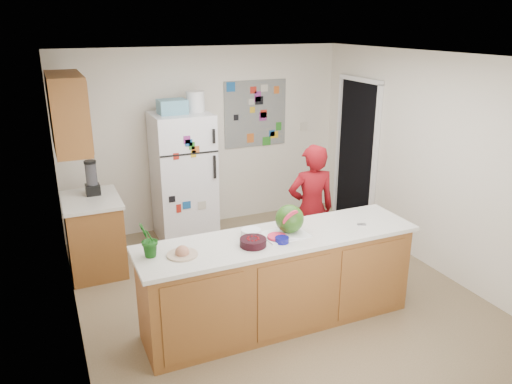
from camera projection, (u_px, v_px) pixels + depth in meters
name	position (u px, v px, depth m)	size (l,w,h in m)	color
floor	(274.00, 294.00, 5.44)	(4.00, 4.50, 0.02)	brown
wall_back	(206.00, 139.00, 6.98)	(4.00, 0.02, 2.50)	beige
wall_left	(65.00, 214.00, 4.26)	(0.02, 4.50, 2.50)	beige
wall_right	(432.00, 163.00, 5.79)	(0.02, 4.50, 2.50)	beige
ceiling	(278.00, 55.00, 4.62)	(4.00, 4.50, 0.02)	white
doorway	(357.00, 154.00, 7.11)	(0.03, 0.85, 2.04)	black
peninsula_base	(279.00, 282.00, 4.78)	(2.60, 0.62, 0.88)	brown
peninsula_top	(280.00, 238.00, 4.63)	(2.68, 0.70, 0.04)	silver
side_counter_base	(95.00, 236.00, 5.82)	(0.60, 0.80, 0.86)	brown
side_counter_top	(90.00, 200.00, 5.68)	(0.64, 0.84, 0.04)	silver
upper_cabinets	(68.00, 112.00, 5.25)	(0.35, 1.00, 0.80)	brown
refrigerator	(183.00, 177.00, 6.61)	(0.75, 0.70, 1.70)	silver
fridge_top_bin	(172.00, 107.00, 6.27)	(0.35, 0.28, 0.18)	#5999B2
photo_collage	(255.00, 114.00, 7.15)	(0.95, 0.01, 0.95)	slate
person	(311.00, 209.00, 5.72)	(0.56, 0.37, 1.53)	maroon
blender_appliance	(92.00, 179.00, 5.74)	(0.13, 0.13, 0.38)	black
cutting_board	(284.00, 234.00, 4.65)	(0.41, 0.31, 0.01)	white
watermelon	(290.00, 219.00, 4.64)	(0.27, 0.27, 0.27)	#234E0D
watermelon_slice	(277.00, 237.00, 4.56)	(0.18, 0.18, 0.02)	#E44038
cherry_bowl	(253.00, 242.00, 4.42)	(0.24, 0.24, 0.07)	black
white_bowl	(251.00, 232.00, 4.63)	(0.18, 0.18, 0.06)	white
cobalt_bowl	(282.00, 240.00, 4.49)	(0.13, 0.13, 0.05)	#0E0D67
plate	(182.00, 255.00, 4.24)	(0.27, 0.27, 0.02)	beige
paper_towel	(293.00, 235.00, 4.63)	(0.20, 0.18, 0.02)	white
keys	(362.00, 225.00, 4.87)	(0.08, 0.04, 0.01)	gray
potted_plant	(148.00, 240.00, 4.16)	(0.18, 0.14, 0.32)	#153E0D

